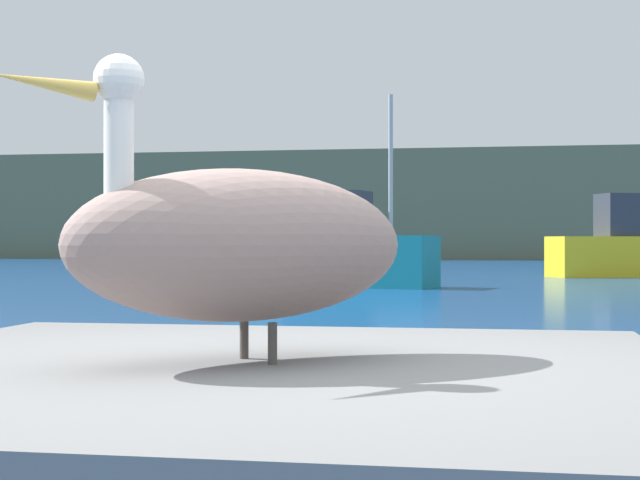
{
  "coord_description": "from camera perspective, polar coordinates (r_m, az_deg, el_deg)",
  "views": [
    {
      "loc": [
        0.64,
        -3.1,
        1.19
      ],
      "look_at": [
        -3.5,
        20.23,
        1.23
      ],
      "focal_mm": 56.02,
      "sensor_mm": 36.0,
      "label": 1
    }
  ],
  "objects": [
    {
      "name": "pelican",
      "position": [
        3.24,
        -4.66,
        -0.13
      ],
      "size": [
        1.25,
        1.21,
        0.96
      ],
      "rotation": [
        0.0,
        0.0,
        -2.4
      ],
      "color": "gray",
      "rests_on": "pier_dock"
    },
    {
      "name": "hillside_backdrop",
      "position": [
        73.01,
        9.56,
        1.87
      ],
      "size": [
        140.0,
        13.75,
        7.41
      ],
      "primitive_type": "cube",
      "color": "#5B664C",
      "rests_on": "ground"
    },
    {
      "name": "fishing_boat_yellow",
      "position": [
        35.52,
        17.17,
        -0.49
      ],
      "size": [
        5.68,
        3.58,
        3.94
      ],
      "rotation": [
        0.0,
        0.0,
        0.41
      ],
      "color": "yellow",
      "rests_on": "ground"
    },
    {
      "name": "fishing_boat_teal",
      "position": [
        26.51,
        0.65,
        -0.66
      ],
      "size": [
        5.74,
        2.86,
        5.01
      ],
      "rotation": [
        0.0,
        0.0,
        -0.23
      ],
      "color": "teal",
      "rests_on": "ground"
    }
  ]
}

